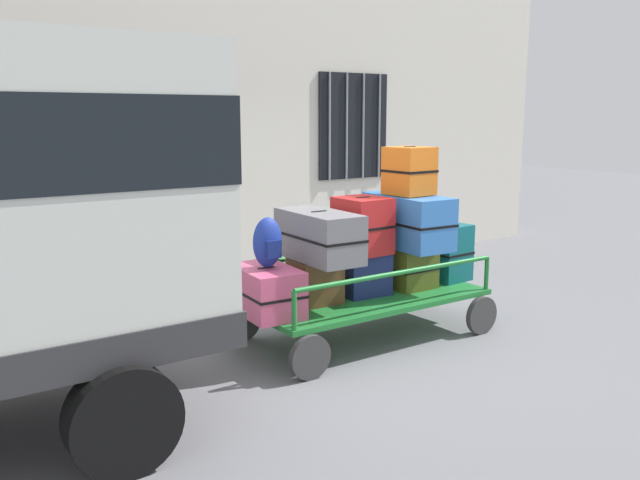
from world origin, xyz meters
The scene contains 14 objects.
ground_plane centered at (0.00, 0.00, 0.00)m, with size 40.00×40.00×0.00m, color slate.
building_wall centered at (0.00, 2.90, 2.50)m, with size 12.00×0.38×5.00m.
luggage_cart centered at (0.20, -0.08, 0.36)m, with size 2.45×1.24×0.43m.
cart_railing centered at (0.20, -0.08, 0.72)m, with size 2.33×1.10×0.35m.
suitcase_left_bottom centered at (-0.90, -0.09, 0.64)m, with size 0.51×0.76×0.42m.
suitcase_midleft_bottom centered at (-0.35, -0.04, 0.64)m, with size 0.45×0.40×0.42m.
suitcase_midleft_middle centered at (-0.35, -0.10, 1.08)m, with size 0.47×0.95×0.45m.
suitcase_center_bottom centered at (0.20, -0.04, 0.64)m, with size 0.49×0.43×0.41m.
suitcase_center_middle centered at (0.20, -0.04, 1.11)m, with size 0.45×0.50×0.55m.
suitcase_midright_bottom centered at (0.75, -0.11, 0.64)m, with size 0.46×0.43×0.42m.
suitcase_midright_middle centered at (0.75, -0.07, 1.11)m, with size 0.53×1.01×0.53m.
suitcase_midright_top centered at (0.75, -0.07, 1.62)m, with size 0.41×0.44×0.48m.
suitcase_right_bottom centered at (1.31, -0.04, 0.73)m, with size 0.43×0.54×0.60m.
backpack centered at (-0.89, -0.11, 1.08)m, with size 0.27×0.22×0.44m.
Camera 1 is at (-3.72, -5.01, 2.16)m, focal length 37.35 mm.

